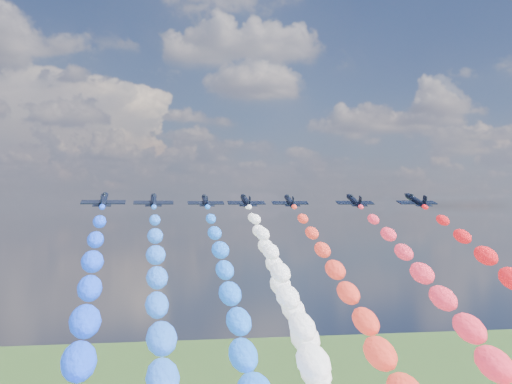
{
  "coord_description": "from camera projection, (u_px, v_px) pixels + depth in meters",
  "views": [
    {
      "loc": [
        -25.79,
        -145.9,
        109.05
      ],
      "look_at": [
        0.0,
        4.0,
        112.23
      ],
      "focal_mm": 46.92,
      "sensor_mm": 36.0,
      "label": 1
    }
  ],
  "objects": [
    {
      "name": "jet_0",
      "position": [
        104.0,
        200.0,
        135.51
      ],
      "size": [
        9.28,
        12.43,
        5.79
      ],
      "primitive_type": null,
      "rotation": [
        0.28,
        0.0,
        -0.04
      ],
      "color": "black"
    },
    {
      "name": "trail_5",
      "position": [
        373.0,
        351.0,
        104.61
      ],
      "size": [
        5.92,
        115.68,
        51.0
      ],
      "primitive_type": null,
      "color": "red"
    },
    {
      "name": "jet_7",
      "position": [
        416.0,
        201.0,
        148.15
      ],
      "size": [
        9.48,
        12.57,
        5.79
      ],
      "primitive_type": null,
      "rotation": [
        0.28,
        0.0,
        0.05
      ],
      "color": "black"
    },
    {
      "name": "jet_3",
      "position": [
        246.0,
        201.0,
        158.73
      ],
      "size": [
        9.32,
        12.45,
        5.79
      ],
      "primitive_type": null,
      "rotation": [
        0.28,
        0.0,
        0.04
      ],
      "color": "black"
    },
    {
      "name": "trail_4",
      "position": [
        296.0,
        336.0,
        116.84
      ],
      "size": [
        5.92,
        115.68,
        51.0
      ],
      "primitive_type": null,
      "color": "white"
    },
    {
      "name": "trail_6",
      "position": [
        483.0,
        361.0,
        97.97
      ],
      "size": [
        5.92,
        115.68,
        51.0
      ],
      "primitive_type": null,
      "color": "#ED2940"
    },
    {
      "name": "jet_2",
      "position": [
        206.0,
        201.0,
        163.45
      ],
      "size": [
        8.84,
        12.11,
        5.79
      ],
      "primitive_type": null,
      "rotation": [
        0.28,
        0.0,
        -0.0
      ],
      "color": "black"
    },
    {
      "name": "jet_1",
      "position": [
        154.0,
        201.0,
        149.72
      ],
      "size": [
        9.16,
        12.34,
        5.79
      ],
      "primitive_type": null,
      "rotation": [
        0.28,
        0.0,
        -0.03
      ],
      "color": "black"
    },
    {
      "name": "trail_2",
      "position": [
        242.0,
        352.0,
        104.13
      ],
      "size": [
        5.92,
        115.68,
        51.0
      ],
      "primitive_type": null,
      "color": "blue"
    },
    {
      "name": "jet_6",
      "position": [
        354.0,
        201.0,
        157.29
      ],
      "size": [
        8.91,
        12.16,
        5.79
      ],
      "primitive_type": null,
      "rotation": [
        0.28,
        0.0,
        0.01
      ],
      "color": "black"
    },
    {
      "name": "trail_1",
      "position": [
        161.0,
        374.0,
        90.4
      ],
      "size": [
        5.92,
        115.68,
        51.0
      ],
      "primitive_type": null,
      "color": "blue"
    },
    {
      "name": "jet_4",
      "position": [
        244.0,
        201.0,
        176.16
      ],
      "size": [
        9.4,
        12.51,
        5.79
      ],
      "primitive_type": null,
      "rotation": [
        0.28,
        0.0,
        -0.05
      ],
      "color": "black"
    },
    {
      "name": "jet_5",
      "position": [
        290.0,
        201.0,
        163.93
      ],
      "size": [
        9.21,
        12.37,
        5.79
      ],
      "primitive_type": null,
      "rotation": [
        0.28,
        0.0,
        -0.03
      ],
      "color": "black"
    },
    {
      "name": "trail_3",
      "position": [
        308.0,
        359.0,
        99.41
      ],
      "size": [
        5.92,
        115.68,
        51.0
      ],
      "primitive_type": null,
      "color": "white"
    }
  ]
}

